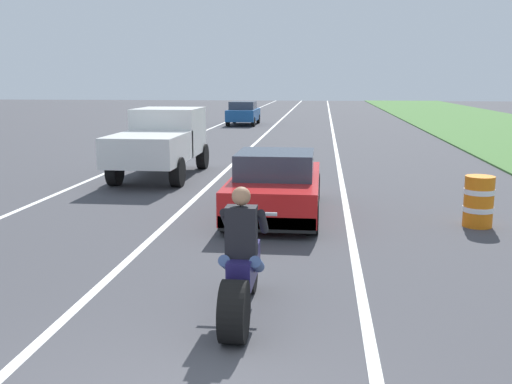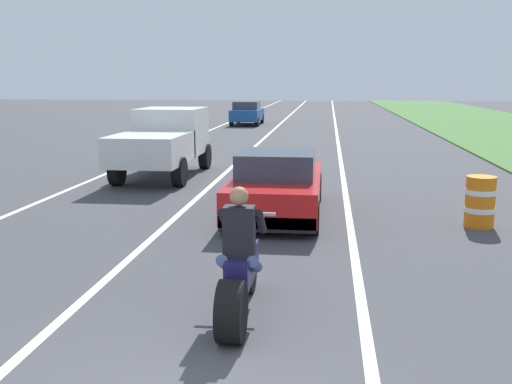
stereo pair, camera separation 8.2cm
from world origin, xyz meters
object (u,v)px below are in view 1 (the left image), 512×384
Objects in this scene: motorcycle_with_rider at (242,272)px; distant_car_far_ahead at (243,113)px; construction_barrel_nearest at (479,201)px; sports_car_red at (276,186)px; pickup_truck_left_lane_white at (161,139)px.

motorcycle_with_rider is 31.42m from distant_car_far_ahead.
motorcycle_with_rider reaches higher than distant_car_far_ahead.
sports_car_red is at bearing 171.93° from construction_barrel_nearest.
construction_barrel_nearest is at bearing -72.67° from distant_car_far_ahead.
motorcycle_with_rider is 0.51× the size of sports_car_red.
construction_barrel_nearest is (4.01, -0.57, -0.13)m from sports_car_red.
distant_car_far_ahead is (-0.37, 20.83, -0.33)m from pickup_truck_left_lane_white.
distant_car_far_ahead is at bearing 91.01° from pickup_truck_left_lane_white.
motorcycle_with_rider reaches higher than sports_car_red.
sports_car_red is (-0.05, 5.64, 0.04)m from motorcycle_with_rider.
distant_car_far_ahead is at bearing 99.19° from sports_car_red.
motorcycle_with_rider is 2.21× the size of construction_barrel_nearest.
motorcycle_with_rider is 11.00m from pickup_truck_left_lane_white.
construction_barrel_nearest is at bearing 51.97° from motorcycle_with_rider.
pickup_truck_left_lane_white is (-3.81, 10.31, 0.51)m from motorcycle_with_rider.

